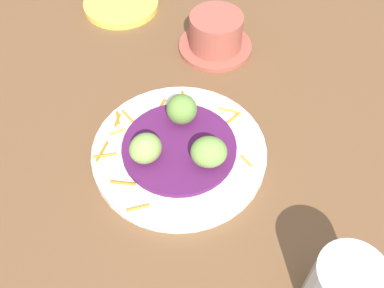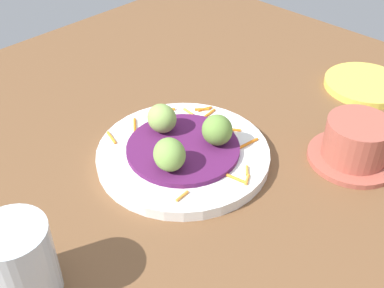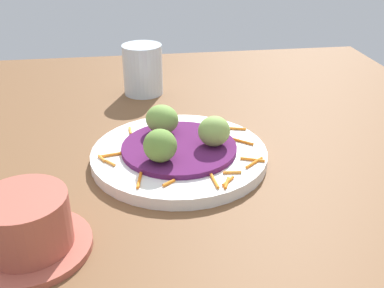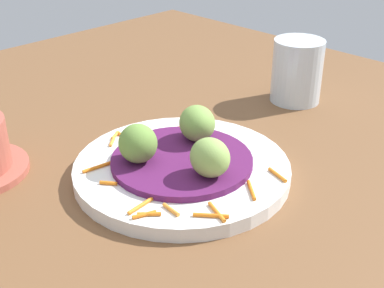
{
  "view_description": "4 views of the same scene",
  "coord_description": "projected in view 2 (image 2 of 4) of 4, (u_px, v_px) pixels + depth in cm",
  "views": [
    {
      "loc": [
        22.66,
        34.53,
        53.96
      ],
      "look_at": [
        2.45,
        2.72,
        5.5
      ],
      "focal_mm": 41.66,
      "sensor_mm": 36.0,
      "label": 1
    },
    {
      "loc": [
        -35.0,
        39.54,
        46.93
      ],
      "look_at": [
        2.49,
        0.65,
        5.05
      ],
      "focal_mm": 45.34,
      "sensor_mm": 36.0,
      "label": 2
    },
    {
      "loc": [
        -2.59,
        -55.4,
        34.16
      ],
      "look_at": [
        5.34,
        -0.07,
        5.18
      ],
      "focal_mm": 42.73,
      "sensor_mm": 36.0,
      "label": 3
    },
    {
      "loc": [
        41.35,
        -34.97,
        33.93
      ],
      "look_at": [
        4.68,
        1.91,
        6.28
      ],
      "focal_mm": 49.19,
      "sensor_mm": 36.0,
      "label": 4
    }
  ],
  "objects": [
    {
      "name": "guac_scoop_right",
      "position": [
        217.0,
        130.0,
        0.68
      ],
      "size": [
        5.5,
        5.43,
        4.44
      ],
      "primitive_type": "ellipsoid",
      "rotation": [
        0.0,
        0.0,
        4.42
      ],
      "color": "olive",
      "rests_on": "cabbage_bed"
    },
    {
      "name": "carrot_garnish",
      "position": [
        193.0,
        133.0,
        0.72
      ],
      "size": [
        22.5,
        19.04,
        0.4
      ],
      "color": "orange",
      "rests_on": "main_plate"
    },
    {
      "name": "cabbage_bed",
      "position": [
        183.0,
        148.0,
        0.69
      ],
      "size": [
        16.27,
        16.27,
        0.76
      ],
      "primitive_type": "cylinder",
      "color": "#51194C",
      "rests_on": "main_plate"
    },
    {
      "name": "side_plate_small",
      "position": [
        366.0,
        84.0,
        0.86
      ],
      "size": [
        14.42,
        14.42,
        1.23
      ],
      "primitive_type": "cylinder",
      "color": "#E0CC4C",
      "rests_on": "table_surface"
    },
    {
      "name": "water_glass",
      "position": [
        19.0,
        262.0,
        0.5
      ],
      "size": [
        7.51,
        7.51,
        9.47
      ],
      "primitive_type": "cylinder",
      "color": "silver",
      "rests_on": "table_surface"
    },
    {
      "name": "main_plate",
      "position": [
        183.0,
        155.0,
        0.7
      ],
      "size": [
        24.92,
        24.92,
        1.64
      ],
      "primitive_type": "cylinder",
      "color": "white",
      "rests_on": "table_surface"
    },
    {
      "name": "terracotta_bowl",
      "position": [
        356.0,
        143.0,
        0.69
      ],
      "size": [
        12.9,
        12.9,
        6.63
      ],
      "color": "#A85142",
      "rests_on": "table_surface"
    },
    {
      "name": "guac_scoop_center",
      "position": [
        169.0,
        154.0,
        0.64
      ],
      "size": [
        6.47,
        6.26,
        4.3
      ],
      "primitive_type": "ellipsoid",
      "rotation": [
        0.0,
        0.0,
        5.74
      ],
      "color": "#759E47",
      "rests_on": "cabbage_bed"
    },
    {
      "name": "table_surface",
      "position": [
        208.0,
        171.0,
        0.7
      ],
      "size": [
        110.0,
        110.0,
        2.0
      ],
      "primitive_type": "cube",
      "color": "brown",
      "rests_on": "ground"
    },
    {
      "name": "guac_scoop_left",
      "position": [
        162.0,
        118.0,
        0.71
      ],
      "size": [
        4.58,
        4.13,
        4.32
      ],
      "primitive_type": "ellipsoid",
      "rotation": [
        0.0,
        0.0,
        4.73
      ],
      "color": "#84A851",
      "rests_on": "cabbage_bed"
    }
  ]
}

